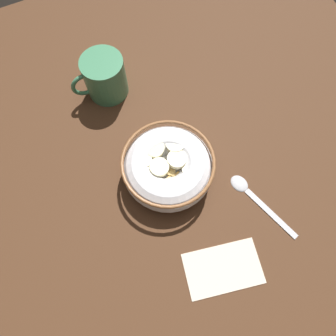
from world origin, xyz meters
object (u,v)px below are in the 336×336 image
object	(u,v)px
spoon	(250,193)
coffee_mug	(104,77)
cereal_bowl	(168,167)
folded_napkin	(223,268)

from	to	relation	value
spoon	coffee_mug	bearing A→B (deg)	-65.03
coffee_mug	spoon	bearing A→B (deg)	114.97
cereal_bowl	spoon	bearing A→B (deg)	139.79
spoon	folded_napkin	xyz separation A→B (cm)	(10.73, 9.10, -0.17)
coffee_mug	folded_napkin	xyz separation A→B (cm)	(-4.08, 40.92, -4.13)
coffee_mug	folded_napkin	world-z (taller)	coffee_mug
coffee_mug	cereal_bowl	bearing A→B (deg)	98.15
cereal_bowl	folded_napkin	distance (cm)	19.24
folded_napkin	cereal_bowl	bearing A→B (deg)	-87.16
cereal_bowl	coffee_mug	distance (cm)	22.20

